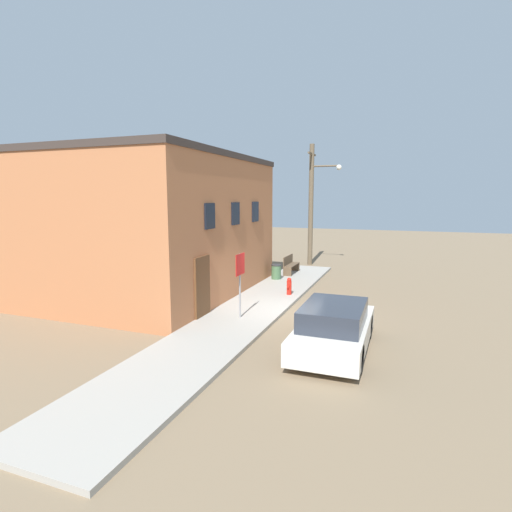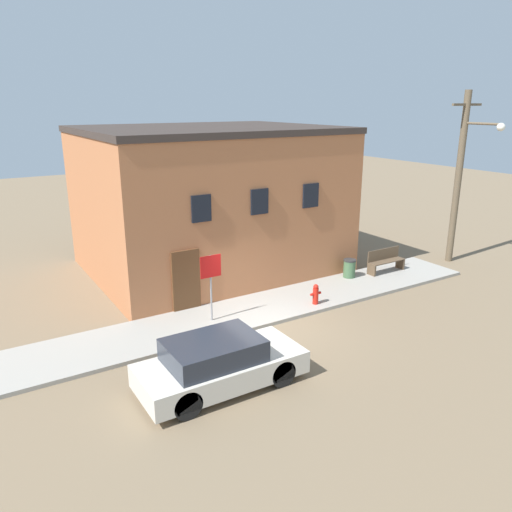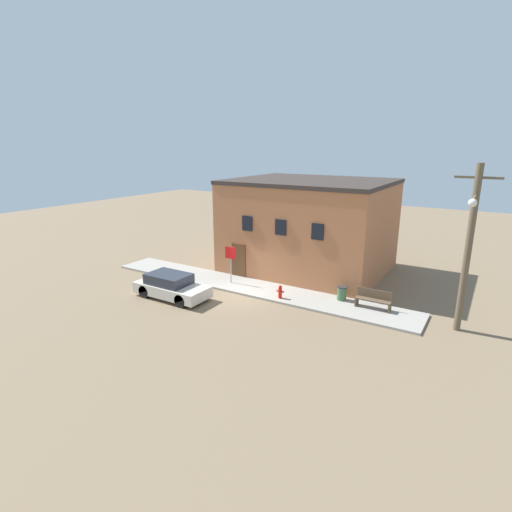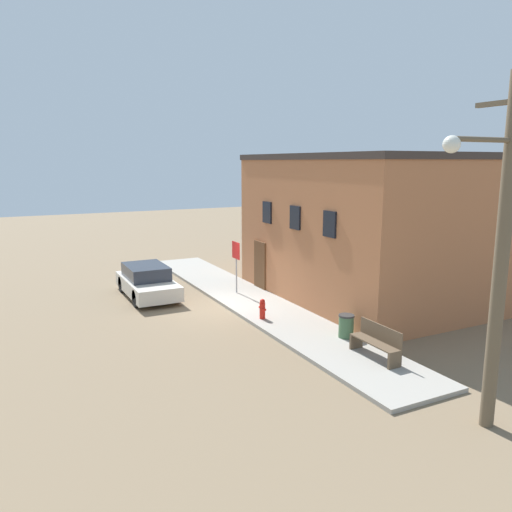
% 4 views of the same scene
% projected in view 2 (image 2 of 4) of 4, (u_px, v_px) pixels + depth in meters
% --- Properties ---
extents(ground_plane, '(80.00, 80.00, 0.00)m').
position_uv_depth(ground_plane, '(266.00, 328.00, 15.88)').
color(ground_plane, '#7A664C').
extents(sidewalk, '(19.17, 2.49, 0.12)m').
position_uv_depth(sidewalk, '(246.00, 312.00, 16.88)').
color(sidewalk, '#9E998E').
rests_on(sidewalk, ground).
extents(brick_building, '(9.78, 8.08, 5.94)m').
position_uv_depth(brick_building, '(209.00, 199.00, 20.90)').
color(brick_building, '#B26B42').
rests_on(brick_building, ground).
extents(fire_hydrant, '(0.43, 0.20, 0.72)m').
position_uv_depth(fire_hydrant, '(316.00, 294.00, 17.33)').
color(fire_hydrant, red).
rests_on(fire_hydrant, sidewalk).
extents(stop_sign, '(0.72, 0.06, 2.19)m').
position_uv_depth(stop_sign, '(211.00, 275.00, 15.67)').
color(stop_sign, gray).
rests_on(stop_sign, sidewalk).
extents(bench, '(1.73, 0.44, 0.95)m').
position_uv_depth(bench, '(385.00, 261.00, 20.65)').
color(bench, brown).
rests_on(bench, sidewalk).
extents(trash_bin, '(0.50, 0.50, 0.74)m').
position_uv_depth(trash_bin, '(349.00, 268.00, 20.00)').
color(trash_bin, '#426642').
rests_on(trash_bin, sidewalk).
extents(utility_pole, '(1.80, 1.95, 7.36)m').
position_uv_depth(utility_pole, '(461.00, 174.00, 21.36)').
color(utility_pole, brown).
rests_on(utility_pole, ground).
extents(parked_car, '(4.19, 1.80, 1.33)m').
position_uv_depth(parked_car, '(219.00, 363.00, 12.41)').
color(parked_car, black).
rests_on(parked_car, ground).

